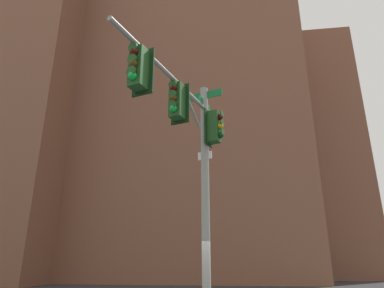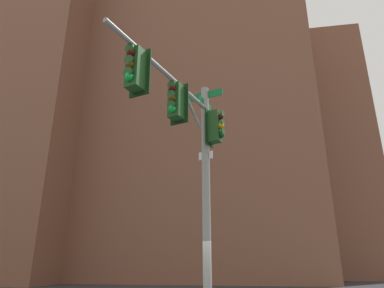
{
  "view_description": "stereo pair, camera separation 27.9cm",
  "coord_description": "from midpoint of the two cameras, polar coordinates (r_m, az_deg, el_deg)",
  "views": [
    {
      "loc": [
        0.93,
        -10.11,
        1.9
      ],
      "look_at": [
        -0.27,
        -1.02,
        5.11
      ],
      "focal_mm": 32.14,
      "sensor_mm": 36.0,
      "label": 1
    },
    {
      "loc": [
        1.21,
        -10.07,
        1.9
      ],
      "look_at": [
        -0.27,
        -1.02,
        5.11
      ],
      "focal_mm": 32.14,
      "sensor_mm": 36.0,
      "label": 2
    }
  ],
  "objects": [
    {
      "name": "signal_pole_assembly",
      "position": [
        9.54,
        -0.98,
        0.17
      ],
      "size": [
        2.16,
        4.94,
        7.31
      ],
      "rotation": [
        0.0,
        0.0,
        4.39
      ],
      "color": "gray",
      "rests_on": "ground_plane"
    },
    {
      "name": "building_brick_farside",
      "position": [
        58.16,
        16.04,
        -2.68
      ],
      "size": [
        17.58,
        19.58,
        35.57
      ],
      "primitive_type": "cube",
      "color": "brown",
      "rests_on": "ground_plane"
    },
    {
      "name": "building_glass_tower",
      "position": [
        69.12,
        -11.43,
        13.07
      ],
      "size": [
        27.81,
        33.31,
        76.94
      ],
      "primitive_type": "cube",
      "color": "#9EC6C1",
      "rests_on": "ground_plane"
    },
    {
      "name": "building_brick_midblock",
      "position": [
        51.75,
        -25.78,
        7.32
      ],
      "size": [
        17.51,
        18.0,
        46.79
      ],
      "primitive_type": "cube",
      "color": "brown",
      "rests_on": "ground_plane"
    },
    {
      "name": "building_brick_nearside",
      "position": [
        50.24,
        0.46,
        7.34
      ],
      "size": [
        27.24,
        20.24,
        48.85
      ],
      "primitive_type": "cube",
      "color": "brown",
      "rests_on": "ground_plane"
    }
  ]
}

